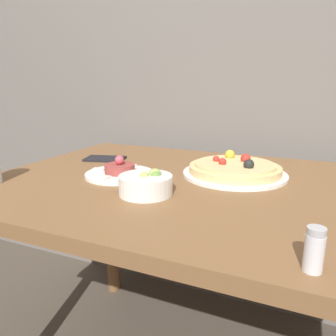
% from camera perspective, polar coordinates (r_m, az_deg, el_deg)
% --- Properties ---
extents(back_wall, '(8.00, 0.05, 2.60)m').
position_cam_1_polar(back_wall, '(1.49, 13.07, 24.46)').
color(back_wall, slate).
rests_on(back_wall, ground_plane).
extents(dining_table, '(1.24, 0.87, 0.75)m').
position_cam_1_polar(dining_table, '(1.00, 4.70, -7.84)').
color(dining_table, brown).
rests_on(dining_table, ground_plane).
extents(pizza_plate, '(0.32, 0.32, 0.07)m').
position_cam_1_polar(pizza_plate, '(1.04, 11.54, -0.28)').
color(pizza_plate, white).
rests_on(pizza_plate, dining_table).
extents(tartare_plate, '(0.22, 0.22, 0.06)m').
position_cam_1_polar(tartare_plate, '(1.03, -8.39, -0.68)').
color(tartare_plate, white).
rests_on(tartare_plate, dining_table).
extents(small_bowl, '(0.14, 0.14, 0.07)m').
position_cam_1_polar(small_bowl, '(0.85, -3.81, -2.81)').
color(small_bowl, white).
rests_on(small_bowl, dining_table).
extents(napkin, '(0.16, 0.12, 0.01)m').
position_cam_1_polar(napkin, '(1.26, -10.91, 1.60)').
color(napkin, black).
rests_on(napkin, dining_table).
extents(salt_shaker, '(0.03, 0.03, 0.07)m').
position_cam_1_polar(salt_shaker, '(0.56, 24.12, -12.88)').
color(salt_shaker, silver).
rests_on(salt_shaker, dining_table).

